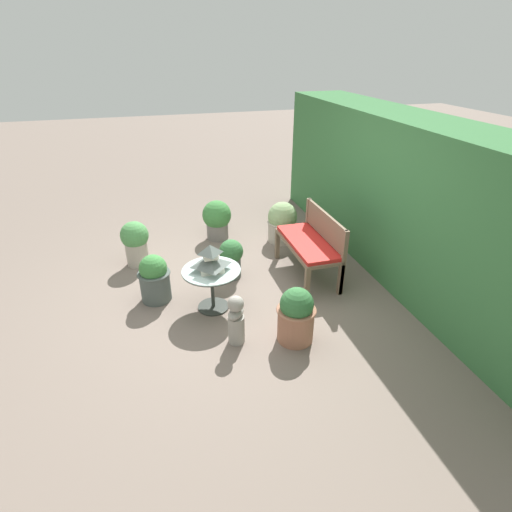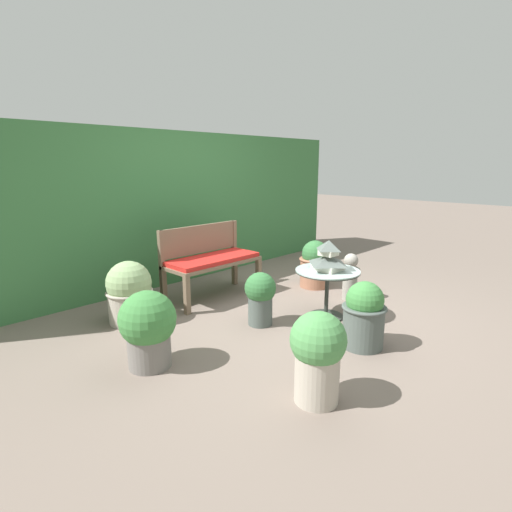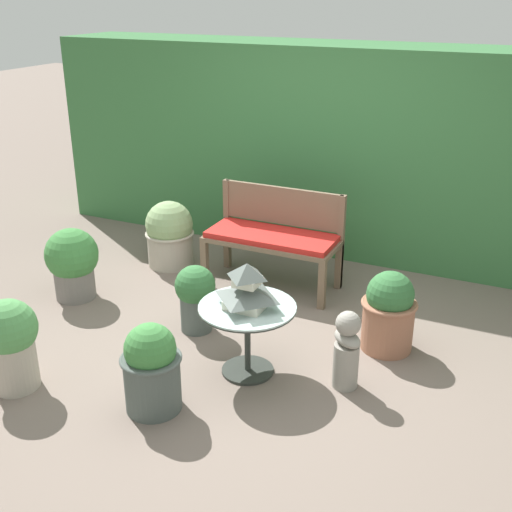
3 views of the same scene
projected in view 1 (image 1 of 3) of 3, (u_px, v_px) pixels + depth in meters
name	position (u px, v px, depth m)	size (l,w,h in m)	color
ground	(234.00, 294.00, 5.18)	(30.00, 30.00, 0.00)	#75665B
foliage_hedge_back	(411.00, 201.00, 5.28)	(6.40, 0.93, 2.08)	#38703D
garden_bench	(307.00, 246.00, 5.42)	(1.22, 0.52, 0.53)	brown
bench_backrest	(325.00, 231.00, 5.39)	(1.22, 0.06, 0.90)	brown
patio_table	(212.00, 278.00, 4.73)	(0.70, 0.70, 0.54)	#2D332D
pagoda_birdhouse	(211.00, 259.00, 4.61)	(0.36, 0.36, 0.33)	silver
garden_bust	(236.00, 320.00, 4.23)	(0.28, 0.26, 0.58)	gray
potted_plant_patio_mid	(154.00, 278.00, 4.95)	(0.41, 0.41, 0.62)	#4C5651
potted_plant_table_far	(217.00, 219.00, 6.52)	(0.47, 0.47, 0.65)	slate
potted_plant_table_near	(231.00, 257.00, 5.43)	(0.33, 0.33, 0.56)	#4C5651
potted_plant_bench_right	(282.00, 222.00, 6.44)	(0.49, 0.49, 0.66)	#ADA393
potted_plant_bench_left	(135.00, 242.00, 5.73)	(0.40, 0.40, 0.67)	#ADA393
potted_plant_hedge_corner	(296.00, 315.00, 4.26)	(0.43, 0.43, 0.64)	#9E664C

